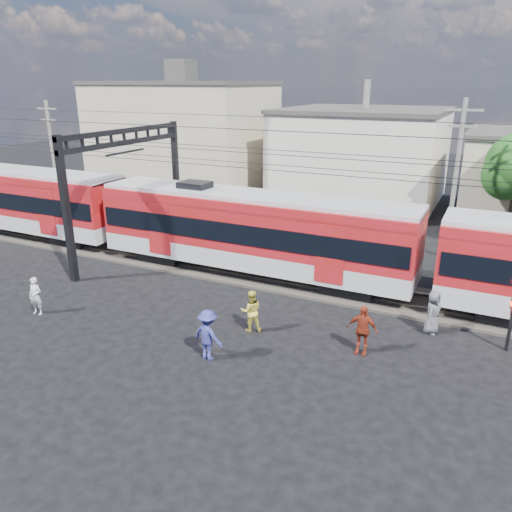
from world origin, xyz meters
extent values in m
plane|color=black|center=(0.00, 0.00, 0.00)|extent=(120.00, 120.00, 0.00)
cube|color=#2D2823|center=(0.00, 8.00, 0.06)|extent=(70.00, 3.40, 0.12)
cube|color=#59544C|center=(0.00, 7.25, 0.18)|extent=(70.00, 0.12, 0.12)
cube|color=#59544C|center=(0.00, 8.75, 0.18)|extent=(70.00, 0.12, 0.12)
cube|color=black|center=(-14.20, 8.00, 0.35)|extent=(2.40, 2.20, 0.70)
cube|color=#96999D|center=(-19.32, 8.00, 1.15)|extent=(16.00, 3.00, 0.90)
cube|color=maroon|center=(-19.32, 8.00, 2.80)|extent=(16.00, 3.00, 2.40)
cube|color=black|center=(-19.32, 8.00, 2.55)|extent=(15.68, 3.08, 0.95)
cube|color=#96999D|center=(-19.32, 8.00, 4.05)|extent=(16.00, 2.60, 0.25)
cube|color=black|center=(-7.64, 8.00, 0.35)|extent=(2.40, 2.20, 0.70)
cube|color=black|center=(2.60, 8.00, 0.35)|extent=(2.40, 2.20, 0.70)
cube|color=#96999D|center=(-2.52, 8.00, 1.15)|extent=(16.00, 3.00, 0.90)
cube|color=maroon|center=(-2.52, 8.00, 2.80)|extent=(16.00, 3.00, 2.40)
cube|color=black|center=(-2.52, 8.00, 2.55)|extent=(15.68, 3.08, 0.95)
cube|color=#96999D|center=(-2.52, 8.00, 4.05)|extent=(16.00, 2.60, 0.25)
cube|color=black|center=(9.16, 8.00, 0.35)|extent=(2.40, 2.20, 0.70)
cube|color=black|center=(-10.00, 3.50, 3.50)|extent=(0.30, 0.30, 7.00)
cube|color=black|center=(-10.00, 12.50, 3.50)|extent=(0.30, 0.30, 7.00)
cube|color=black|center=(-10.00, 8.00, 6.80)|extent=(0.25, 9.30, 0.25)
cube|color=black|center=(-10.00, 8.00, 6.20)|extent=(0.25, 9.30, 0.25)
cylinder|color=black|center=(0.00, 7.30, 5.50)|extent=(70.00, 0.03, 0.03)
cylinder|color=black|center=(0.00, 8.70, 5.50)|extent=(70.00, 0.03, 0.03)
cylinder|color=black|center=(0.00, 7.30, 6.20)|extent=(70.00, 0.03, 0.03)
cylinder|color=black|center=(0.00, 8.70, 6.20)|extent=(70.00, 0.03, 0.03)
cylinder|color=black|center=(0.00, 4.50, 7.50)|extent=(70.00, 0.03, 0.03)
cylinder|color=black|center=(0.00, 11.50, 7.50)|extent=(70.00, 0.03, 0.03)
cube|color=#BEAF91|center=(-17.00, 24.00, 4.50)|extent=(14.00, 10.00, 9.00)
cube|color=#3F3D3A|center=(-17.00, 24.00, 9.15)|extent=(14.28, 10.20, 0.30)
cube|color=beige|center=(-2.00, 27.00, 3.50)|extent=(12.00, 12.00, 7.00)
cube|color=#3F3D3A|center=(-2.00, 27.00, 7.15)|extent=(12.24, 12.24, 0.30)
cylinder|color=slate|center=(6.00, 15.00, 4.25)|extent=(0.24, 0.24, 8.50)
cube|color=slate|center=(6.00, 15.00, 7.90)|extent=(1.80, 0.12, 0.12)
cube|color=slate|center=(6.00, 15.00, 7.10)|extent=(1.40, 0.12, 0.12)
cylinder|color=slate|center=(-22.00, 14.00, 4.00)|extent=(0.24, 0.24, 8.00)
cube|color=slate|center=(-22.00, 14.00, 7.40)|extent=(1.80, 0.12, 0.12)
cube|color=slate|center=(-22.00, 14.00, 6.60)|extent=(1.40, 0.12, 0.12)
cylinder|color=#382619|center=(9.00, 18.00, 1.96)|extent=(0.36, 0.36, 3.92)
imported|color=silver|center=(-8.63, 0.03, 0.81)|extent=(0.64, 0.46, 1.62)
imported|color=gold|center=(0.12, 2.61, 0.84)|extent=(1.04, 0.98, 1.69)
imported|color=navy|center=(-0.28, 0.06, 0.93)|extent=(1.32, 0.91, 1.87)
imported|color=maroon|center=(4.43, 2.78, 0.93)|extent=(1.10, 0.48, 1.87)
imported|color=#4D4E53|center=(6.49, 5.47, 0.87)|extent=(0.70, 0.94, 1.74)
cylinder|color=black|center=(9.16, 5.28, 0.95)|extent=(0.13, 0.13, 1.91)
camera|label=1|loc=(7.95, -13.08, 9.25)|focal=35.00mm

